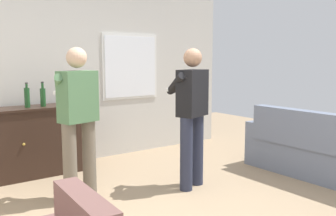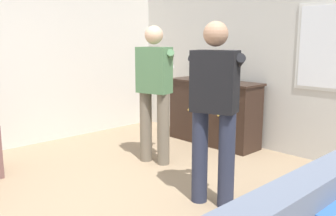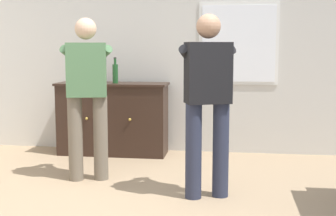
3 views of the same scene
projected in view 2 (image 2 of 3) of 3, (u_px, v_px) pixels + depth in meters
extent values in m
plane|color=#9E8466|center=(121.00, 209.00, 3.41)|extent=(10.40, 10.40, 0.00)
cube|color=beige|center=(280.00, 48.00, 4.97)|extent=(5.20, 0.12, 2.80)
cube|color=silver|center=(0.00, 48.00, 5.04)|extent=(0.12, 5.20, 2.80)
cube|color=black|center=(214.00, 113.00, 5.47)|extent=(1.39, 0.44, 0.90)
cube|color=black|center=(214.00, 82.00, 5.39)|extent=(1.43, 0.48, 0.03)
sphere|color=#B79338|center=(189.00, 110.00, 5.50)|extent=(0.04, 0.04, 0.04)
sphere|color=#B79338|center=(218.00, 115.00, 5.11)|extent=(0.04, 0.04, 0.04)
cylinder|color=#1E4C23|center=(206.00, 71.00, 5.45)|extent=(0.07, 0.07, 0.25)
cylinder|color=#1E4C23|center=(206.00, 61.00, 5.42)|extent=(0.03, 0.03, 0.05)
cylinder|color=#262626|center=(206.00, 58.00, 5.42)|extent=(0.03, 0.03, 0.02)
cylinder|color=#1E4C23|center=(216.00, 73.00, 5.30)|extent=(0.07, 0.07, 0.24)
cylinder|color=#1E4C23|center=(216.00, 62.00, 5.27)|extent=(0.03, 0.03, 0.07)
cylinder|color=#262626|center=(216.00, 59.00, 5.26)|extent=(0.04, 0.04, 0.02)
cylinder|color=#6B6051|center=(146.00, 127.00, 4.69)|extent=(0.15, 0.15, 0.88)
cylinder|color=#6B6051|center=(163.00, 129.00, 4.55)|extent=(0.15, 0.15, 0.88)
cube|color=#4C754C|center=(154.00, 70.00, 4.49)|extent=(0.44, 0.31, 0.55)
sphere|color=#D8AD8C|center=(154.00, 35.00, 4.41)|extent=(0.22, 0.22, 0.22)
cylinder|color=#4C754C|center=(154.00, 60.00, 4.66)|extent=(0.24, 0.44, 0.29)
cylinder|color=#4C754C|center=(169.00, 61.00, 4.54)|extent=(0.39, 0.35, 0.29)
cube|color=white|center=(168.00, 66.00, 4.75)|extent=(0.16, 0.08, 0.04)
cylinder|color=#282D42|center=(200.00, 157.00, 3.51)|extent=(0.15, 0.15, 0.88)
cylinder|color=#282D42|center=(226.00, 161.00, 3.39)|extent=(0.15, 0.15, 0.88)
cube|color=black|center=(215.00, 82.00, 3.32)|extent=(0.45, 0.34, 0.55)
sphere|color=tan|center=(216.00, 34.00, 3.24)|extent=(0.22, 0.22, 0.22)
cylinder|color=black|center=(209.00, 67.00, 3.49)|extent=(0.21, 0.44, 0.29)
cylinder|color=black|center=(233.00, 68.00, 3.38)|extent=(0.41, 0.32, 0.29)
cube|color=white|center=(226.00, 76.00, 3.59)|extent=(0.15, 0.09, 0.04)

